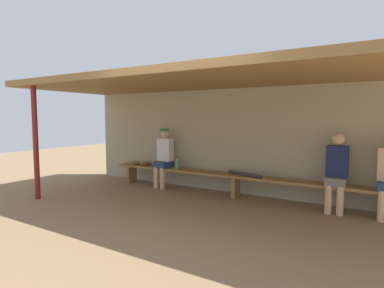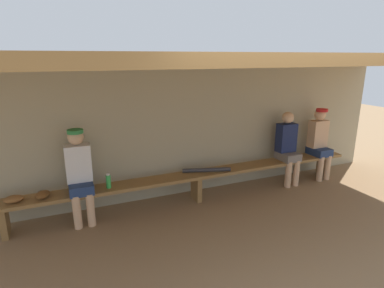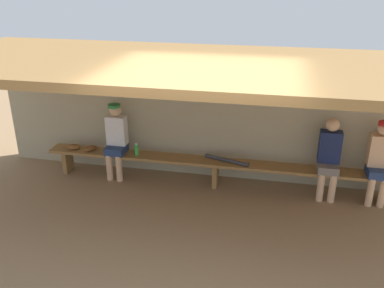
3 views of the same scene
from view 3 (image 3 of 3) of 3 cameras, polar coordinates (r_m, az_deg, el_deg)
ground_plane at (r=6.07m, az=0.87°, el=-12.41°), size 24.00×24.00×0.00m
back_wall at (r=7.33m, az=3.87°, el=3.70°), size 8.00×0.20×2.20m
dugout_roof at (r=5.78m, az=2.34°, el=10.40°), size 8.00×2.80×0.12m
bench at (r=7.19m, az=3.22°, el=-2.83°), size 6.00×0.36×0.46m
player_with_sunglasses at (r=7.06m, az=18.06°, el=-1.48°), size 0.34×0.42×1.34m
player_middle at (r=7.49m, az=-10.24°, el=0.89°), size 0.34×0.42×1.34m
player_near_post at (r=7.19m, az=24.03°, el=-1.80°), size 0.34×0.42×1.34m
water_bottle_orange at (r=7.40m, az=-7.52°, el=-0.73°), size 0.07×0.07×0.22m
baseball_glove_tan at (r=7.75m, az=-13.55°, el=-0.56°), size 0.26×0.29×0.09m
baseball_glove_dark_brown at (r=7.89m, az=-15.79°, el=-0.35°), size 0.25×0.19×0.09m
baseball_bat at (r=7.13m, az=4.70°, el=-2.19°), size 0.78×0.30×0.07m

